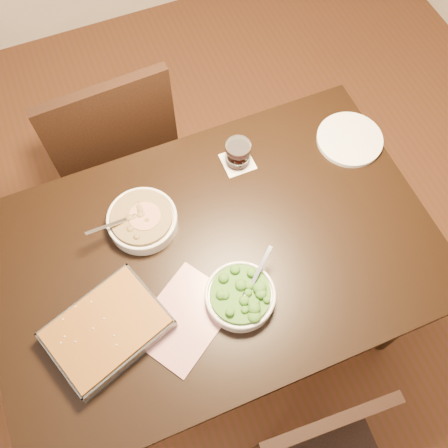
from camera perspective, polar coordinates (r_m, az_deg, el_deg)
name	(u,v)px	position (r m, az deg, el deg)	size (l,w,h in m)	color
ground	(217,318)	(2.27, -0.85, -10.71)	(4.00, 4.00, 0.00)	#4C2E15
table	(214,263)	(1.65, -1.15, -4.53)	(1.40, 0.90, 0.75)	black
magazine_a	(185,318)	(1.50, -4.53, -10.67)	(0.29, 0.21, 0.01)	#A52F3D
coaster	(238,162)	(1.73, 1.57, 7.14)	(0.10, 0.10, 0.00)	white
stew_bowl	(142,220)	(1.60, -9.32, 0.45)	(0.25, 0.22, 0.09)	silver
broccoli_bowl	(240,296)	(1.48, 1.87, -8.21)	(0.21, 0.21, 0.08)	silver
baking_dish	(107,330)	(1.49, -13.19, -11.67)	(0.38, 0.33, 0.06)	silver
wine_tumbler	(238,153)	(1.68, 1.61, 8.09)	(0.08, 0.08, 0.09)	black
dinner_plate	(350,139)	(1.82, 14.16, 9.36)	(0.23, 0.23, 0.02)	white
chair_far	(113,142)	(2.07, -12.60, 9.17)	(0.48, 0.48, 0.98)	black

